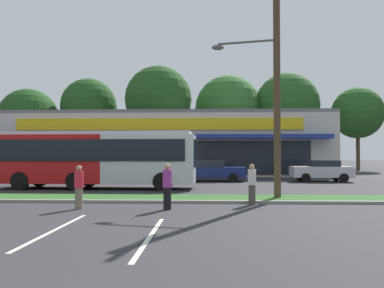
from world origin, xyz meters
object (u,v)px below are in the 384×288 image
at_px(car_1, 212,170).
at_px(car_2, 38,171).
at_px(city_bus, 97,158).
at_px(car_0, 322,171).
at_px(utility_pole, 273,81).
at_px(pedestrian_mid, 252,184).
at_px(pedestrian_by_pole, 79,187).
at_px(pedestrian_far, 167,187).

height_order(car_1, car_2, car_1).
xyz_separation_m(city_bus, car_0, (14.53, 6.11, -0.97)).
relative_size(utility_pole, car_1, 2.07).
bearing_deg(pedestrian_mid, car_0, -147.41).
bearing_deg(car_1, utility_pole, -77.32).
height_order(car_2, pedestrian_by_pole, pedestrian_by_pole).
relative_size(car_0, pedestrian_by_pole, 2.68).
xyz_separation_m(city_bus, pedestrian_by_pole, (1.68, -8.09, -0.97)).
bearing_deg(pedestrian_mid, car_1, -114.29).
bearing_deg(pedestrian_by_pole, car_2, -46.19).
height_order(pedestrian_by_pole, pedestrian_far, pedestrian_far).
distance_m(car_0, pedestrian_far, 17.17).
bearing_deg(pedestrian_mid, utility_pole, -155.88).
height_order(utility_pole, car_0, utility_pole).
relative_size(utility_pole, city_bus, 0.85).
distance_m(pedestrian_by_pole, pedestrian_far, 3.20).
distance_m(city_bus, car_2, 9.09).
height_order(city_bus, pedestrian_far, city_bus).
xyz_separation_m(pedestrian_by_pole, pedestrian_far, (3.20, -0.01, 0.03)).
bearing_deg(pedestrian_mid, pedestrian_by_pole, -17.65).
relative_size(car_1, car_2, 1.09).
relative_size(city_bus, pedestrian_far, 6.92).
distance_m(city_bus, pedestrian_far, 9.50).
height_order(city_bus, car_1, city_bus).
bearing_deg(pedestrian_far, pedestrian_mid, 13.18).
distance_m(utility_pole, car_1, 12.33).
relative_size(city_bus, car_0, 2.69).
distance_m(utility_pole, pedestrian_far, 6.84).
relative_size(utility_pole, pedestrian_by_pole, 6.13).
bearing_deg(car_0, utility_pole, 64.41).
bearing_deg(city_bus, pedestrian_far, -57.57).
relative_size(city_bus, pedestrian_by_pole, 7.20).
xyz_separation_m(city_bus, car_2, (-6.35, 6.42, -1.02)).
bearing_deg(utility_pole, car_1, 102.68).
bearing_deg(pedestrian_far, car_2, 116.25).
height_order(utility_pole, city_bus, utility_pole).
height_order(utility_pole, car_2, utility_pole).
distance_m(car_0, pedestrian_by_pole, 19.15).
bearing_deg(car_2, pedestrian_far, 127.72).
xyz_separation_m(pedestrian_mid, pedestrian_far, (-3.18, -1.46, 0.02)).
bearing_deg(car_1, pedestrian_far, -97.10).
bearing_deg(car_2, city_bus, 134.70).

